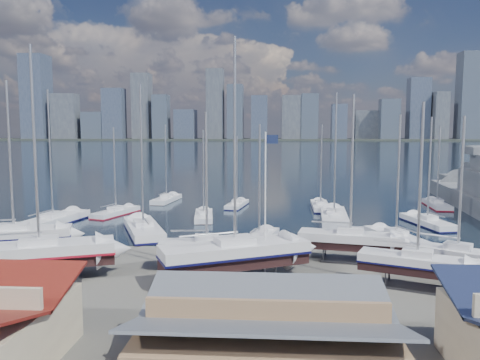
{
  "coord_description": "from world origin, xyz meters",
  "views": [
    {
      "loc": [
        0.17,
        -47.7,
        12.14
      ],
      "look_at": [
        -3.55,
        8.0,
        6.28
      ],
      "focal_mm": 35.0,
      "sensor_mm": 36.0,
      "label": 1
    }
  ],
  "objects": [
    {
      "name": "car_d",
      "position": [
        3.02,
        -21.65,
        0.72
      ],
      "size": [
        3.2,
        5.28,
        1.43
      ],
      "primitive_type": "imported",
      "rotation": [
        0.0,
        0.0,
        0.26
      ],
      "color": "gray",
      "rests_on": "ground"
    },
    {
      "name": "sailboat_cradle_3",
      "position": [
        -2.7,
        -10.84,
        2.25
      ],
      "size": [
        12.49,
        8.26,
        19.43
      ],
      "rotation": [
        0.0,
        0.0,
        0.44
      ],
      "color": "#2D2D33",
      "rests_on": "ground"
    },
    {
      "name": "ground",
      "position": [
        0.0,
        -10.0,
        0.0
      ],
      "size": [
        1400.0,
        1400.0,
        0.0
      ],
      "primitive_type": "plane",
      "color": "#605E59",
      "rests_on": "ground"
    },
    {
      "name": "sailboat_moored_8",
      "position": [
        7.91,
        25.07,
        0.31
      ],
      "size": [
        2.78,
        9.23,
        13.72
      ],
      "rotation": [
        0.0,
        0.0,
        1.55
      ],
      "color": "black",
      "rests_on": "water"
    },
    {
      "name": "sailboat_moored_4",
      "position": [
        -9.07,
        15.53,
        0.32
      ],
      "size": [
        3.49,
        8.77,
        12.88
      ],
      "rotation": [
        0.0,
        0.0,
        1.7
      ],
      "color": "black",
      "rests_on": "water"
    },
    {
      "name": "flagpole",
      "position": [
        -0.2,
        -9.71,
        6.96
      ],
      "size": [
        1.07,
        0.12,
        12.08
      ],
      "color": "white",
      "rests_on": "ground"
    },
    {
      "name": "sailboat_cradle_6",
      "position": [
        15.57,
        -8.98,
        1.94
      ],
      "size": [
        8.01,
        6.43,
        13.35
      ],
      "rotation": [
        0.0,
        0.0,
        -0.59
      ],
      "color": "#2D2D33",
      "rests_on": "ground"
    },
    {
      "name": "car_c",
      "position": [
        1.6,
        -20.21,
        0.69
      ],
      "size": [
        3.5,
        5.42,
        1.39
      ],
      "primitive_type": "imported",
      "rotation": [
        0.0,
        0.0,
        0.26
      ],
      "color": "gray",
      "rests_on": "ground"
    },
    {
      "name": "sailboat_cradle_0",
      "position": [
        -24.31,
        -5.41,
        2.11
      ],
      "size": [
        10.82,
        6.09,
        16.8
      ],
      "rotation": [
        0.0,
        0.0,
        0.32
      ],
      "color": "#2D2D33",
      "rests_on": "ground"
    },
    {
      "name": "sailboat_cradle_5",
      "position": [
        11.45,
        -11.8,
        1.98
      ],
      "size": [
        9.04,
        5.62,
        14.3
      ],
      "rotation": [
        0.0,
        0.0,
        -0.39
      ],
      "color": "#2D2D33",
      "rests_on": "ground"
    },
    {
      "name": "car_a",
      "position": [
        -4.47,
        -19.28,
        0.68
      ],
      "size": [
        2.27,
        4.21,
        1.36
      ],
      "primitive_type": "imported",
      "rotation": [
        0.0,
        0.0,
        0.17
      ],
      "color": "gray",
      "rests_on": "ground"
    },
    {
      "name": "sailboat_moored_1",
      "position": [
        -22.19,
        17.61,
        0.31
      ],
      "size": [
        5.13,
        9.2,
        13.26
      ],
      "rotation": [
        0.0,
        0.0,
        1.25
      ],
      "color": "black",
      "rests_on": "water"
    },
    {
      "name": "sailboat_moored_9",
      "position": [
        13.97,
        3.79,
        0.32
      ],
      "size": [
        5.43,
        10.0,
        14.55
      ],
      "rotation": [
        0.0,
        0.0,
        1.87
      ],
      "color": "black",
      "rests_on": "water"
    },
    {
      "name": "sailboat_moored_10",
      "position": [
        20.32,
        13.02,
        0.31
      ],
      "size": [
        4.85,
        10.1,
        14.56
      ],
      "rotation": [
        0.0,
        0.0,
        1.8
      ],
      "color": "black",
      "rests_on": "water"
    },
    {
      "name": "sailboat_cradle_2",
      "position": [
        -5.45,
        -7.53,
        1.96
      ],
      "size": [
        8.57,
        3.4,
        13.79
      ],
      "rotation": [
        0.0,
        0.0,
        0.13
      ],
      "color": "#2D2D33",
      "rests_on": "ground"
    },
    {
      "name": "sailboat_moored_7",
      "position": [
        8.73,
        15.4,
        0.33
      ],
      "size": [
        4.38,
        12.19,
        18.04
      ],
      "rotation": [
        0.0,
        0.0,
        1.48
      ],
      "color": "black",
      "rests_on": "water"
    },
    {
      "name": "sailboat_cradle_1",
      "position": [
        -18.55,
        -11.79,
        2.22
      ],
      "size": [
        12.21,
        7.3,
        18.85
      ],
      "rotation": [
        0.0,
        0.0,
        0.36
      ],
      "color": "#2D2D33",
      "rests_on": "ground"
    },
    {
      "name": "sailboat_cradle_4",
      "position": [
        7.58,
        -4.42,
        2.05
      ],
      "size": [
        9.79,
        4.54,
        15.46
      ],
      "rotation": [
        0.0,
        0.0,
        -0.21
      ],
      "color": "#2D2D33",
      "rests_on": "ground"
    },
    {
      "name": "far_shore",
      "position": [
        0.0,
        560.0,
        1.1
      ],
      "size": [
        1400.0,
        80.0,
        2.2
      ],
      "primitive_type": "cube",
      "color": "#2D332D",
      "rests_on": "ground"
    },
    {
      "name": "sailboat_moored_5",
      "position": [
        -5.25,
        26.17,
        0.31
      ],
      "size": [
        3.51,
        8.2,
        11.87
      ],
      "rotation": [
        0.0,
        0.0,
        1.4
      ],
      "color": "black",
      "rests_on": "water"
    },
    {
      "name": "sailboat_moored_2",
      "position": [
        -17.72,
        30.71,
        0.32
      ],
      "size": [
        3.68,
        9.42,
        13.84
      ],
      "rotation": [
        0.0,
        0.0,
        1.45
      ],
      "color": "black",
      "rests_on": "water"
    },
    {
      "name": "sailboat_moored_6",
      "position": [
        -1.07,
        2.4,
        0.31
      ],
      "size": [
        4.58,
        9.36,
        13.48
      ],
      "rotation": [
        0.0,
        0.0,
        1.33
      ],
      "color": "black",
      "rests_on": "water"
    },
    {
      "name": "car_b",
      "position": [
        -2.7,
        -20.16,
        0.7
      ],
      "size": [
        4.48,
        2.88,
        1.39
      ],
      "primitive_type": "imported",
      "rotation": [
        0.0,
        0.0,
        1.21
      ],
      "color": "gray",
      "rests_on": "ground"
    },
    {
      "name": "sailboat_moored_0",
      "position": [
        -28.03,
        10.25,
        0.31
      ],
      "size": [
        5.55,
        12.57,
        18.17
      ],
      "rotation": [
        0.0,
        0.0,
        1.39
      ],
      "color": "black",
      "rests_on": "water"
    },
    {
      "name": "sailboat_moored_3",
      "position": [
        -14.91,
        5.88,
        0.31
      ],
      "size": [
        7.99,
        12.64,
        18.36
      ],
      "rotation": [
        0.0,
        0.0,
        1.98
      ],
      "color": "black",
      "rests_on": "water"
    },
    {
      "name": "skyline",
      "position": [
        -7.83,
        553.76,
        39.09
      ],
      "size": [
        639.14,
        43.8,
        107.69
      ],
      "color": "#475166",
      "rests_on": "far_shore"
    },
    {
      "name": "water",
      "position": [
        0.0,
        300.0,
        -0.15
      ],
      "size": [
        1400.0,
        600.0,
        0.4
      ],
      "primitive_type": "cube",
      "color": "#19243A",
      "rests_on": "ground"
    },
    {
      "name": "sailboat_moored_11",
      "position": [
        26.61,
        27.86,
        0.31
      ],
      "size": [
        3.12,
        9.2,
        13.54
      ],
      "rotation": [
        0.0,
        0.0,
        1.51
      ],
      "color": "black",
      "rests_on": "water"
    },
    {
      "name": "shed_grey",
      "position": [
        0.0,
        -26.0,
        2.15
      ],
      "size": [
        12.6,
        8.4,
        4.17
      ],
      "color": "#8C6B4C",
      "rests_on": "ground"
    }
  ]
}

